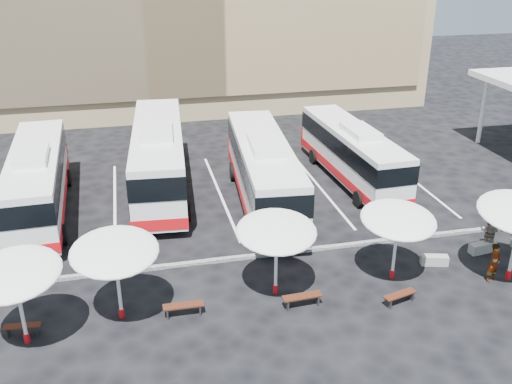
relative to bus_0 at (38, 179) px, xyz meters
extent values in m
plane|color=black|center=(9.82, -7.85, -1.95)|extent=(120.00, 120.00, 0.00)
cylinder|color=white|center=(29.82, 5.15, 0.45)|extent=(0.30, 0.30, 4.80)
cube|color=black|center=(9.82, -7.35, -1.88)|extent=(34.00, 0.25, 0.15)
cube|color=white|center=(-2.18, 0.15, -1.95)|extent=(0.15, 12.00, 0.01)
cube|color=white|center=(3.82, 0.15, -1.95)|extent=(0.15, 12.00, 0.01)
cube|color=white|center=(9.82, 0.15, -1.95)|extent=(0.15, 12.00, 0.01)
cube|color=white|center=(15.82, 0.15, -1.95)|extent=(0.15, 12.00, 0.01)
cube|color=white|center=(21.82, 0.15, -1.95)|extent=(0.15, 12.00, 0.01)
cube|color=white|center=(0.00, -0.01, -0.02)|extent=(2.95, 12.01, 2.98)
cube|color=black|center=(0.00, -0.01, 0.58)|extent=(3.02, 12.07, 1.09)
cube|color=red|center=(0.00, -0.01, -1.11)|extent=(3.02, 12.07, 0.55)
cube|color=red|center=(-0.24, 5.94, -0.76)|extent=(2.55, 0.30, 1.39)
cube|color=white|center=(0.04, -1.01, 1.67)|extent=(1.71, 3.04, 0.40)
cylinder|color=black|center=(-1.38, 3.41, -1.46)|extent=(0.39, 1.01, 0.99)
cylinder|color=black|center=(1.10, 3.51, -1.46)|extent=(0.39, 1.01, 0.99)
cylinder|color=black|center=(-1.08, -4.03, -1.46)|extent=(0.39, 1.01, 0.99)
cylinder|color=black|center=(1.40, -3.93, -1.46)|extent=(0.39, 1.01, 0.99)
cube|color=white|center=(6.52, 1.66, 0.18)|extent=(3.71, 13.28, 3.28)
cube|color=black|center=(6.52, 1.66, 0.83)|extent=(3.78, 13.35, 1.20)
cube|color=red|center=(6.52, 1.66, -1.02)|extent=(3.78, 13.35, 0.60)
cube|color=red|center=(7.02, 8.20, -0.64)|extent=(2.80, 0.43, 1.53)
cube|color=white|center=(6.44, 0.58, 2.03)|extent=(1.99, 3.40, 0.44)
cylinder|color=black|center=(5.45, 5.58, -1.41)|extent=(0.46, 1.12, 1.09)
cylinder|color=black|center=(8.17, 5.37, -1.41)|extent=(0.46, 1.12, 1.09)
cylinder|color=black|center=(4.83, -2.59, -1.41)|extent=(0.46, 1.12, 1.09)
cylinder|color=black|center=(7.55, -2.80, -1.41)|extent=(0.46, 1.12, 1.09)
cube|color=white|center=(11.97, -1.64, 0.08)|extent=(3.69, 12.72, 3.14)
cube|color=black|center=(11.97, -1.64, 0.71)|extent=(3.75, 12.79, 1.15)
cube|color=red|center=(11.97, -1.64, -1.06)|extent=(3.75, 12.79, 0.57)
cube|color=red|center=(12.51, 4.61, -0.70)|extent=(2.68, 0.44, 1.46)
cube|color=white|center=(11.88, -2.68, 1.86)|extent=(1.94, 3.27, 0.42)
cylinder|color=black|center=(10.98, 2.12, -1.43)|extent=(0.45, 1.07, 1.05)
cylinder|color=black|center=(13.59, 1.89, -1.43)|extent=(0.45, 1.07, 1.05)
cylinder|color=black|center=(10.31, -5.69, -1.43)|extent=(0.45, 1.07, 1.05)
cylinder|color=black|center=(12.91, -5.91, -1.43)|extent=(0.45, 1.07, 1.05)
cube|color=white|center=(18.03, 0.53, -0.12)|extent=(2.81, 11.34, 2.81)
cube|color=black|center=(18.03, 0.53, 0.44)|extent=(2.87, 11.40, 1.03)
cube|color=red|center=(18.03, 0.53, -1.16)|extent=(2.87, 11.40, 0.52)
cube|color=red|center=(17.79, 6.16, -0.83)|extent=(2.41, 0.29, 1.31)
cube|color=white|center=(18.07, -0.40, 1.47)|extent=(1.62, 2.87, 0.38)
cylinder|color=black|center=(16.72, 3.77, -1.48)|extent=(0.37, 0.95, 0.94)
cylinder|color=black|center=(19.06, 3.86, -1.48)|extent=(0.37, 0.95, 0.94)
cylinder|color=black|center=(17.01, -3.26, -1.48)|extent=(0.37, 0.95, 0.94)
cylinder|color=black|center=(19.36, -3.17, -1.48)|extent=(0.37, 0.95, 0.94)
cylinder|color=white|center=(0.65, -11.47, -0.50)|extent=(0.17, 0.17, 2.91)
cylinder|color=red|center=(0.65, -11.47, -1.76)|extent=(0.26, 0.26, 0.39)
ellipsoid|color=white|center=(0.65, -11.47, 1.00)|extent=(4.06, 4.09, 1.00)
cylinder|color=white|center=(4.07, -10.69, -0.49)|extent=(0.15, 0.15, 2.93)
cylinder|color=red|center=(4.07, -10.69, -1.76)|extent=(0.23, 0.23, 0.39)
ellipsoid|color=white|center=(4.07, -10.69, 1.03)|extent=(3.57, 3.61, 1.00)
cylinder|color=white|center=(10.38, -10.40, -0.51)|extent=(0.15, 0.15, 2.88)
cylinder|color=red|center=(10.38, -10.40, -1.76)|extent=(0.23, 0.23, 0.38)
ellipsoid|color=white|center=(10.38, -10.40, 0.98)|extent=(3.58, 3.62, 0.99)
cylinder|color=white|center=(15.67, -10.40, -0.55)|extent=(0.14, 0.14, 2.81)
cylinder|color=red|center=(15.67, -10.40, -1.77)|extent=(0.21, 0.21, 0.38)
ellipsoid|color=white|center=(15.67, -10.40, 0.91)|extent=(3.32, 3.36, 0.96)
cylinder|color=red|center=(20.57, -11.63, -1.74)|extent=(0.27, 0.27, 0.42)
cube|color=black|center=(0.44, -10.95, -1.57)|extent=(1.37, 0.48, 0.05)
cube|color=black|center=(-0.09, -10.90, -1.77)|extent=(0.08, 0.34, 0.36)
cube|color=black|center=(0.98, -11.00, -1.77)|extent=(0.08, 0.34, 0.36)
cube|color=black|center=(6.45, -11.09, -1.50)|extent=(1.60, 0.45, 0.06)
cube|color=black|center=(5.81, -11.08, -1.74)|extent=(0.07, 0.41, 0.43)
cube|color=black|center=(7.09, -11.11, -1.74)|extent=(0.07, 0.41, 0.43)
cube|color=black|center=(11.19, -11.55, -1.49)|extent=(1.64, 0.51, 0.06)
cube|color=black|center=(10.54, -11.58, -1.74)|extent=(0.09, 0.41, 0.43)
cube|color=black|center=(11.83, -11.51, -1.74)|extent=(0.09, 0.41, 0.43)
cube|color=black|center=(15.12, -12.24, -1.53)|extent=(1.52, 0.76, 0.06)
cube|color=black|center=(14.55, -12.40, -1.76)|extent=(0.15, 0.37, 0.39)
cube|color=black|center=(15.68, -12.09, -1.76)|extent=(0.15, 0.37, 0.39)
cube|color=gray|center=(18.03, -9.81, -1.73)|extent=(1.28, 0.70, 0.45)
cube|color=gray|center=(20.80, -9.29, -1.71)|extent=(1.36, 0.60, 0.49)
imported|color=black|center=(19.77, -11.57, -1.06)|extent=(0.76, 0.63, 1.79)
imported|color=black|center=(21.24, -9.08, -1.02)|extent=(1.13, 1.15, 1.87)
camera|label=1|loc=(5.06, -29.88, 11.61)|focal=40.00mm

